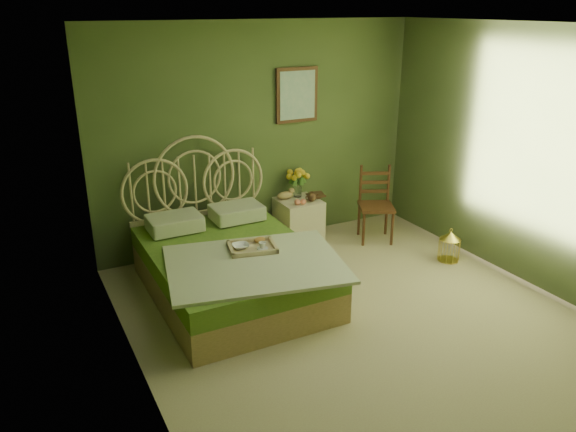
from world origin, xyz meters
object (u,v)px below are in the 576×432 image
bed (230,264)px  nightstand (298,214)px  birdcage (449,247)px  chair (373,199)px

bed → nightstand: 1.51m
bed → nightstand: size_ratio=2.36×
bed → birdcage: bearing=-10.2°
chair → birdcage: (0.40, -0.96, -0.34)m
chair → birdcage: size_ratio=2.60×
chair → bed: bearing=-141.3°
birdcage → chair: bearing=112.4°
nightstand → bed: bearing=-145.5°
nightstand → chair: (0.85, -0.34, 0.16)m
bed → nightstand: bearing=34.5°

